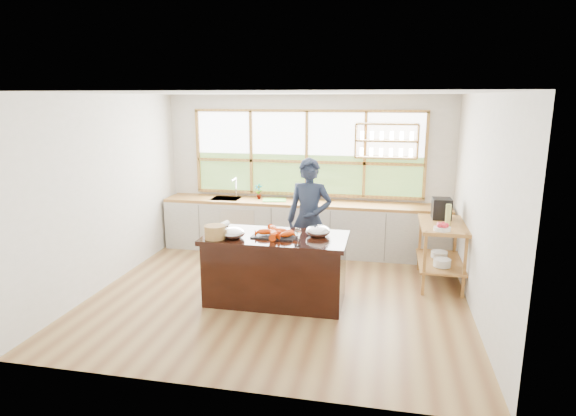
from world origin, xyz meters
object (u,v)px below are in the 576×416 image
(wicker_basket, at_px, (215,232))
(cook, at_px, (309,220))
(island, at_px, (276,268))
(espresso_machine, at_px, (442,209))

(wicker_basket, bearing_deg, cook, 48.26)
(island, relative_size, espresso_machine, 6.06)
(island, height_order, wicker_basket, wicker_basket)
(cook, height_order, wicker_basket, cook)
(espresso_machine, bearing_deg, island, -149.66)
(island, height_order, cook, cook)
(island, relative_size, cook, 1.02)
(island, relative_size, wicker_basket, 6.93)
(island, xyz_separation_m, espresso_machine, (2.19, 1.38, 0.60))
(wicker_basket, bearing_deg, island, 20.68)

